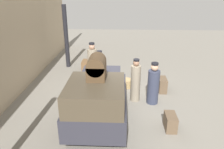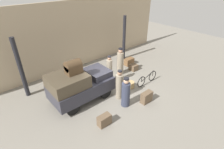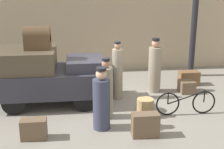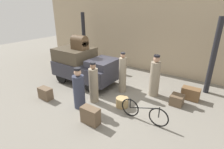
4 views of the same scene
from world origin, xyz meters
The scene contains 16 objects.
ground_plane centered at (0.00, 0.00, 0.00)m, with size 30.00×30.00×0.00m, color gray.
station_building_facade centered at (0.00, 4.08, 2.25)m, with size 16.00×0.15×4.50m.
canopy_pillar_left centered at (-3.75, 2.79, 1.66)m, with size 0.23×0.23×3.32m.
canopy_pillar_right centered at (3.64, 2.79, 1.66)m, with size 0.23×0.23×3.32m.
truck centered at (-1.74, 0.55, 0.93)m, with size 3.23×1.72×1.71m.
bicycle centered at (2.17, -0.79, 0.35)m, with size 1.72×0.04×0.72m.
wicker_basket centered at (1.09, -0.41, 0.18)m, with size 0.49×0.49×0.37m.
porter_carrying_trunk centered at (-0.07, -0.71, 0.77)m, with size 0.37×0.37×1.69m.
porter_with_bicycle centered at (-0.25, -1.36, 0.73)m, with size 0.44×0.44×1.62m.
conductor_in_dark_uniform centered at (1.75, 1.17, 0.83)m, with size 0.42×0.42×1.83m.
porter_lifting_near_truck centered at (0.43, 0.70, 0.86)m, with size 0.33×0.33×1.84m.
trunk_large_brown centered at (-1.91, -1.71, 0.25)m, with size 0.61×0.33×0.50m.
suitcase_black_upright centered at (3.17, 1.71, 0.25)m, with size 0.71×0.41×0.50m.
suitcase_small_leather centered at (2.83, 0.95, 0.20)m, with size 0.48×0.52×0.41m.
suitcase_tan_flat centered at (0.76, -1.90, 0.29)m, with size 0.65×0.32×0.59m.
trunk_on_truck_roof centered at (-1.94, 0.55, 2.03)m, with size 0.75×0.51×0.68m.
Camera 4 is at (4.11, -5.55, 3.72)m, focal length 28.00 mm.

